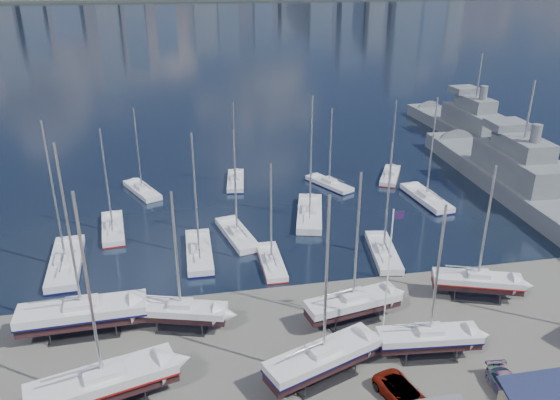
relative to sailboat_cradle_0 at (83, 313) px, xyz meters
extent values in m
plane|color=#605E59|center=(20.78, -5.66, -2.18)|extent=(1400.00, 1400.00, 0.00)
cube|color=#182238|center=(20.78, 304.34, -2.33)|extent=(1400.00, 600.00, 0.40)
cube|color=#2D2D33|center=(0.00, 0.00, -2.10)|extent=(6.25, 3.05, 0.16)
cube|color=black|center=(0.00, 0.00, -0.53)|extent=(11.27, 3.08, 0.89)
cube|color=silver|center=(0.00, 0.00, 0.36)|extent=(11.29, 3.55, 0.89)
cube|color=#0C0D40|center=(0.00, 0.00, -0.05)|extent=(11.40, 3.58, 0.18)
cube|color=silver|center=(0.00, 0.00, 1.06)|extent=(2.86, 1.98, 0.50)
cylinder|color=#B2B2B7|center=(0.00, 0.00, 8.35)|extent=(0.22, 0.22, 15.09)
cube|color=black|center=(2.75, -9.57, -0.54)|extent=(11.14, 5.41, 0.87)
cube|color=silver|center=(2.75, -9.57, 0.32)|extent=(11.26, 5.84, 0.87)
cube|color=maroon|center=(2.75, -9.57, -0.08)|extent=(11.38, 5.90, 0.17)
cube|color=silver|center=(2.75, -9.57, 1.01)|extent=(3.10, 2.49, 0.50)
cylinder|color=#B2B2B7|center=(2.75, -9.57, 8.08)|extent=(0.22, 0.22, 14.64)
cube|color=#2D2D33|center=(8.67, -1.03, -2.10)|extent=(4.95, 3.28, 0.16)
cube|color=black|center=(8.67, -1.03, -0.65)|extent=(8.49, 4.21, 0.66)
cube|color=silver|center=(8.67, -1.03, 0.01)|extent=(8.58, 4.55, 0.66)
cube|color=silver|center=(8.67, -1.03, 0.59)|extent=(2.37, 1.91, 0.50)
cylinder|color=#B2B2B7|center=(8.67, -1.03, 5.92)|extent=(0.22, 0.22, 11.16)
cube|color=#2D2D33|center=(19.65, -9.83, -2.10)|extent=(5.97, 4.28, 0.16)
cube|color=black|center=(19.65, -9.83, -0.58)|extent=(10.07, 5.74, 0.79)
cube|color=silver|center=(19.65, -9.83, 0.21)|extent=(10.22, 6.13, 0.79)
cube|color=#0C0D40|center=(19.65, -9.83, -0.16)|extent=(10.32, 6.19, 0.16)
cube|color=silver|center=(19.65, -9.83, 0.85)|extent=(2.90, 2.44, 0.50)
cylinder|color=#B2B2B7|center=(19.65, -9.83, 7.27)|extent=(0.22, 0.22, 13.34)
cube|color=#2D2D33|center=(24.39, -2.82, -2.10)|extent=(5.35, 3.20, 0.16)
cube|color=black|center=(24.39, -2.82, -0.61)|extent=(9.34, 3.86, 0.73)
cube|color=silver|center=(24.39, -2.82, 0.11)|extent=(9.41, 4.23, 0.73)
cube|color=silver|center=(24.39, -2.82, 0.73)|extent=(2.52, 1.93, 0.50)
cylinder|color=#B2B2B7|center=(24.39, -2.82, 6.62)|extent=(0.22, 0.22, 12.28)
cube|color=#2D2D33|center=(29.09, -8.93, -2.10)|extent=(4.92, 2.62, 0.16)
cube|color=black|center=(29.09, -8.93, -0.63)|extent=(8.76, 2.88, 0.69)
cube|color=silver|center=(29.09, -8.93, 0.05)|extent=(8.79, 3.24, 0.69)
cube|color=#0C0D40|center=(29.09, -8.93, -0.26)|extent=(8.88, 3.27, 0.14)
cube|color=silver|center=(29.09, -8.93, 0.65)|extent=(2.28, 1.65, 0.50)
cylinder|color=#B2B2B7|center=(29.09, -8.93, 6.20)|extent=(0.22, 0.22, 11.61)
cube|color=#2D2D33|center=(37.74, -1.40, -2.10)|extent=(5.17, 3.61, 0.16)
cube|color=black|center=(37.74, -1.40, -0.63)|extent=(8.78, 4.78, 0.69)
cube|color=silver|center=(37.74, -1.40, 0.05)|extent=(8.90, 5.12, 0.69)
cube|color=maroon|center=(37.74, -1.40, -0.26)|extent=(8.99, 5.17, 0.14)
cube|color=silver|center=(37.74, -1.40, 0.65)|extent=(2.50, 2.07, 0.50)
cylinder|color=#B2B2B7|center=(37.74, -1.40, 6.19)|extent=(0.22, 0.22, 11.59)
cube|color=black|center=(-3.69, 12.79, -2.50)|extent=(3.47, 11.73, 0.93)
cube|color=silver|center=(-3.69, 12.79, -1.57)|extent=(3.95, 11.76, 0.93)
cube|color=#0C0D40|center=(-3.69, 12.79, -2.00)|extent=(3.99, 11.87, 0.19)
cube|color=silver|center=(-3.69, 12.79, -0.86)|extent=(2.12, 3.01, 0.50)
cylinder|color=#B2B2B7|center=(-3.69, 12.79, 6.71)|extent=(0.22, 0.22, 15.63)
cube|color=black|center=(0.63, 21.00, -2.43)|extent=(3.20, 9.47, 0.74)
cube|color=silver|center=(0.63, 21.00, -1.68)|extent=(3.58, 9.51, 0.74)
cube|color=maroon|center=(0.63, 21.00, -2.02)|extent=(3.62, 9.61, 0.15)
cube|color=silver|center=(0.63, 21.00, -1.06)|extent=(1.80, 2.48, 0.50)
cylinder|color=#B2B2B7|center=(0.63, 21.00, 4.96)|extent=(0.22, 0.22, 12.54)
cube|color=black|center=(3.73, 33.47, -2.41)|extent=(5.64, 8.92, 0.71)
cube|color=silver|center=(3.73, 33.47, -1.70)|extent=(5.98, 9.07, 0.71)
cube|color=silver|center=(3.73, 33.47, -1.10)|extent=(2.28, 2.63, 0.50)
cylinder|color=#B2B2B7|center=(3.73, 33.47, 4.63)|extent=(0.22, 0.22, 11.95)
cube|color=black|center=(10.95, 12.65, -2.45)|extent=(2.53, 10.22, 0.82)
cube|color=silver|center=(10.95, 12.65, -1.64)|extent=(2.96, 10.22, 0.82)
cube|color=#0C0D40|center=(10.95, 12.65, -2.01)|extent=(2.99, 10.33, 0.16)
cube|color=silver|center=(10.95, 12.65, -0.98)|extent=(1.74, 2.57, 0.50)
cylinder|color=#B2B2B7|center=(10.95, 12.65, 5.65)|extent=(0.22, 0.22, 13.76)
cube|color=black|center=(15.78, 16.36, -2.43)|extent=(4.28, 9.78, 0.76)
cube|color=silver|center=(15.78, 16.36, -1.67)|extent=(4.67, 9.87, 0.76)
cube|color=silver|center=(15.78, 16.36, -1.04)|extent=(2.08, 2.67, 0.50)
cylinder|color=#B2B2B7|center=(15.78, 16.36, 5.13)|extent=(0.22, 0.22, 12.85)
cube|color=black|center=(17.72, 34.69, -2.41)|extent=(3.22, 8.96, 0.70)
cube|color=silver|center=(17.72, 34.69, -1.71)|extent=(3.58, 9.00, 0.70)
cube|color=#0C0D40|center=(17.72, 34.69, -2.03)|extent=(3.62, 9.09, 0.14)
cube|color=silver|center=(17.72, 34.69, -1.11)|extent=(1.75, 2.36, 0.50)
cylinder|color=#B2B2B7|center=(17.72, 34.69, 4.55)|extent=(0.22, 0.22, 11.82)
cube|color=black|center=(18.77, 8.98, -2.39)|extent=(2.06, 8.34, 0.67)
cube|color=silver|center=(18.77, 8.98, -1.73)|extent=(2.41, 8.34, 0.67)
cube|color=maroon|center=(18.77, 8.98, -2.03)|extent=(2.43, 8.43, 0.13)
cube|color=silver|center=(18.77, 8.98, -1.15)|extent=(1.42, 2.09, 0.50)
cylinder|color=#B2B2B7|center=(18.77, 8.98, 4.22)|extent=(0.22, 0.22, 11.24)
cube|color=black|center=(25.98, 20.48, -2.49)|extent=(5.47, 11.65, 0.91)
cube|color=silver|center=(25.98, 20.48, -1.58)|extent=(5.93, 11.77, 0.91)
cube|color=silver|center=(25.98, 20.48, -0.88)|extent=(2.56, 3.22, 0.50)
cylinder|color=#B2B2B7|center=(25.98, 20.48, 6.52)|extent=(0.22, 0.22, 15.31)
cube|color=black|center=(31.57, 30.83, -2.40)|extent=(5.64, 8.39, 0.67)
cube|color=silver|center=(31.57, 30.83, -1.72)|extent=(5.95, 8.55, 0.67)
cube|color=#0C0D40|center=(31.57, 30.83, -2.03)|extent=(6.01, 8.63, 0.13)
cube|color=silver|center=(31.57, 30.83, -1.14)|extent=(2.22, 2.52, 0.50)
cylinder|color=#B2B2B7|center=(31.57, 30.83, 4.29)|extent=(0.22, 0.22, 11.35)
cube|color=black|center=(31.85, 8.68, -2.43)|extent=(3.72, 9.67, 0.75)
cube|color=silver|center=(31.85, 8.68, -1.68)|extent=(4.11, 9.73, 0.75)
cube|color=silver|center=(31.85, 8.68, -1.05)|extent=(1.94, 2.58, 0.50)
cylinder|color=#B2B2B7|center=(31.85, 8.68, 5.07)|extent=(0.22, 0.22, 12.74)
cube|color=black|center=(43.58, 22.68, -2.46)|extent=(3.41, 10.52, 0.83)
cube|color=silver|center=(43.58, 22.68, -1.63)|extent=(3.85, 10.56, 0.83)
cube|color=#0C0D40|center=(43.58, 22.68, -2.01)|extent=(3.88, 10.67, 0.17)
cube|color=silver|center=(43.58, 22.68, -0.97)|extent=(1.97, 2.74, 0.50)
cylinder|color=#B2B2B7|center=(43.58, 22.68, 5.76)|extent=(0.22, 0.22, 13.96)
cube|color=black|center=(41.98, 32.38, -2.40)|extent=(5.79, 8.58, 0.69)
cube|color=silver|center=(41.98, 32.38, -1.71)|extent=(6.11, 8.75, 0.69)
cube|color=maroon|center=(41.98, 32.38, -2.03)|extent=(6.18, 8.84, 0.14)
cube|color=silver|center=(41.98, 32.38, -1.12)|extent=(2.28, 2.58, 0.50)
cylinder|color=#B2B2B7|center=(41.98, 32.38, 4.44)|extent=(0.22, 0.22, 11.62)
cube|color=slate|center=(57.54, 22.75, -1.70)|extent=(9.41, 48.32, 4.33)
cube|color=slate|center=(57.54, 22.75, 2.27)|extent=(6.75, 17.04, 3.60)
cube|color=slate|center=(57.54, 22.75, 5.27)|extent=(4.96, 9.77, 2.40)
cube|color=slate|center=(57.72, 27.56, 6.97)|extent=(5.55, 5.00, 1.20)
cylinder|color=#B2B2B7|center=(57.54, 22.75, 10.47)|extent=(0.30, 0.30, 8.00)
cube|color=slate|center=(65.00, 49.27, -1.75)|extent=(8.34, 42.54, 3.81)
cube|color=slate|center=(65.00, 49.27, 1.96)|extent=(5.96, 15.00, 3.60)
cube|color=slate|center=(65.00, 49.27, 4.96)|extent=(4.37, 8.61, 2.40)
cube|color=slate|center=(64.84, 53.50, 6.66)|extent=(4.89, 4.40, 1.20)
cylinder|color=#B2B2B7|center=(65.00, 49.27, 10.16)|extent=(0.30, 0.30, 8.00)
imported|color=gray|center=(25.02, -13.57, -1.43)|extent=(3.85, 5.86, 1.50)
imported|color=gray|center=(33.31, -14.42, -1.46)|extent=(2.41, 5.12, 1.44)
cylinder|color=white|center=(27.01, -4.11, 3.78)|extent=(0.12, 0.12, 11.91)
cube|color=#26133D|center=(27.51, -4.11, 9.14)|extent=(0.99, 0.05, 0.69)
camera|label=1|loc=(9.65, -43.54, 28.48)|focal=35.00mm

